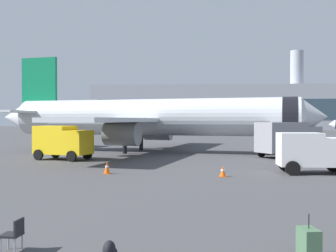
{
  "coord_description": "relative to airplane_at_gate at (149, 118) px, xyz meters",
  "views": [
    {
      "loc": [
        -0.0,
        -4.76,
        3.43
      ],
      "look_at": [
        -1.87,
        22.84,
        3.0
      ],
      "focal_mm": 43.8,
      "sensor_mm": 36.0,
      "label": 1
    }
  ],
  "objects": [
    {
      "name": "airplane_at_gate",
      "position": [
        0.0,
        0.0,
        0.0
      ],
      "size": [
        35.52,
        32.28,
        10.5
      ],
      "color": "silver",
      "rests_on": "ground"
    },
    {
      "name": "safety_cone_near",
      "position": [
        6.53,
        -18.19,
        -3.32
      ],
      "size": [
        0.44,
        0.44,
        0.67
      ],
      "color": "#F2590C",
      "rests_on": "ground"
    },
    {
      "name": "service_truck",
      "position": [
        -6.49,
        -8.55,
        -2.05
      ],
      "size": [
        5.25,
        3.74,
        2.9
      ],
      "color": "yellow",
      "rests_on": "ground"
    },
    {
      "name": "traveller_backpack",
      "position": [
        2.81,
        -33.05,
        -3.42
      ],
      "size": [
        0.36,
        0.4,
        0.48
      ],
      "color": "black",
      "rests_on": "ground"
    },
    {
      "name": "gate_chair",
      "position": [
        0.21,
        -32.61,
        -3.16
      ],
      "size": [
        0.51,
        0.51,
        0.86
      ],
      "color": "black",
      "rests_on": "ground"
    },
    {
      "name": "safety_cone_mid",
      "position": [
        -0.7,
        -17.35,
        -3.26
      ],
      "size": [
        0.44,
        0.44,
        0.8
      ],
      "color": "#F2590C",
      "rests_on": "ground"
    },
    {
      "name": "cargo_van",
      "position": [
        12.32,
        -16.37,
        -2.21
      ],
      "size": [
        4.42,
        2.35,
        2.6
      ],
      "color": "white",
      "rests_on": "ground"
    },
    {
      "name": "fuel_truck",
      "position": [
        13.28,
        -5.01,
        -1.88
      ],
      "size": [
        6.38,
        5.14,
        3.2
      ],
      "color": "gray",
      "rests_on": "ground"
    },
    {
      "name": "rolling_suitcase",
      "position": [
        7.69,
        -32.59,
        -3.27
      ],
      "size": [
        0.5,
        0.7,
        1.1
      ],
      "color": "#476B4C",
      "rests_on": "ground"
    },
    {
      "name": "terminal_building",
      "position": [
        20.33,
        100.3,
        4.0
      ],
      "size": [
        101.0,
        17.19,
        27.08
      ],
      "color": "#9EA3AD",
      "rests_on": "ground"
    }
  ]
}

